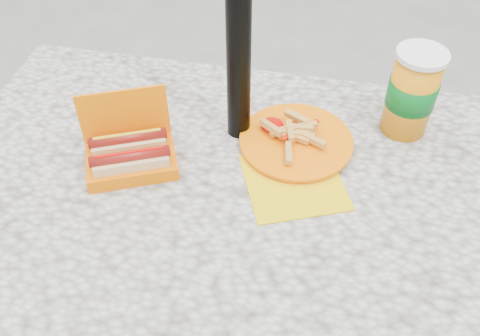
# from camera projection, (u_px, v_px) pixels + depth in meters

# --- Properties ---
(picnic_table) EXTENTS (1.20, 0.80, 0.75)m
(picnic_table) POSITION_uv_depth(u_px,v_px,m) (224.00, 216.00, 1.17)
(picnic_table) COLOR beige
(picnic_table) RESTS_ON ground
(hotdog_box) EXTENTS (0.22, 0.19, 0.15)m
(hotdog_box) POSITION_uv_depth(u_px,v_px,m) (130.00, 154.00, 1.10)
(hotdog_box) COLOR #EF6C00
(hotdog_box) RESTS_ON picnic_table
(fries_plate) EXTENTS (0.26, 0.36, 0.05)m
(fries_plate) POSITION_uv_depth(u_px,v_px,m) (295.00, 143.00, 1.15)
(fries_plate) COLOR #EABC06
(fries_plate) RESTS_ON picnic_table
(soda_cup) EXTENTS (0.11, 0.11, 0.20)m
(soda_cup) POSITION_uv_depth(u_px,v_px,m) (412.00, 92.00, 1.13)
(soda_cup) COLOR orange
(soda_cup) RESTS_ON picnic_table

